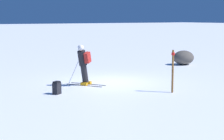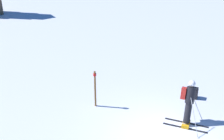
# 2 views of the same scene
# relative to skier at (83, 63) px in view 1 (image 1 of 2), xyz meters

# --- Properties ---
(ground_plane) EXTENTS (300.00, 300.00, 0.00)m
(ground_plane) POSITION_rel_skier_xyz_m (-1.53, -0.16, -1.00)
(ground_plane) COLOR white
(skier) EXTENTS (1.48, 1.69, 1.81)m
(skier) POSITION_rel_skier_xyz_m (0.00, 0.00, 0.00)
(skier) COLOR black
(skier) RESTS_ON ground
(spare_backpack) EXTENTS (0.37, 0.34, 0.50)m
(spare_backpack) POSITION_rel_skier_xyz_m (1.70, 0.96, -0.75)
(spare_backpack) COLOR black
(spare_backpack) RESTS_ON ground
(exposed_boulder_0) EXTENTS (1.36, 1.16, 0.89)m
(exposed_boulder_0) POSITION_rel_skier_xyz_m (-8.67, -2.96, -0.56)
(exposed_boulder_0) COLOR #4C4742
(exposed_boulder_0) RESTS_ON ground
(trail_marker) EXTENTS (0.13, 0.13, 1.67)m
(trail_marker) POSITION_rel_skier_xyz_m (-2.21, 3.13, -0.07)
(trail_marker) COLOR brown
(trail_marker) RESTS_ON ground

